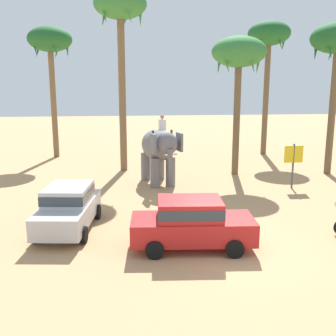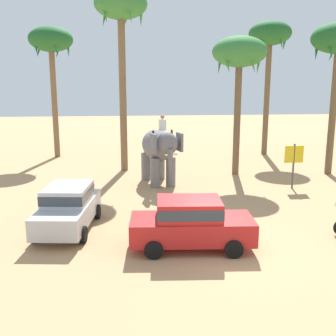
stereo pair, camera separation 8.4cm
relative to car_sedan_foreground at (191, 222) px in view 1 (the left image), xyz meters
The scene contains 9 objects.
ground_plane 1.38m from the car_sedan_foreground, 11.70° to the right, with size 120.00×120.00×0.00m, color tan.
car_sedan_foreground is the anchor object (origin of this frame).
car_parked_far_side 4.87m from the car_sedan_foreground, 152.30° to the left, with size 2.27×4.29×1.70m.
elephant_with_mahout 9.01m from the car_sedan_foreground, 91.52° to the left, with size 2.29×4.01×3.88m.
palm_tree_behind_elephant 21.11m from the car_sedan_foreground, 111.58° to the left, with size 3.20×3.20×9.60m.
palm_tree_near_hut 15.68m from the car_sedan_foreground, 99.50° to the left, with size 3.20×3.20×11.08m.
palm_tree_far_back 21.39m from the car_sedan_foreground, 63.02° to the left, with size 3.20×3.20×10.16m.
palm_tree_leaning_seaward 13.38m from the car_sedan_foreground, 66.74° to the left, with size 3.20×3.20×8.23m.
signboard_yellow 9.86m from the car_sedan_foreground, 46.77° to the left, with size 1.00×0.10×2.40m.
Camera 1 is at (-3.25, -12.10, 5.39)m, focal length 42.04 mm.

